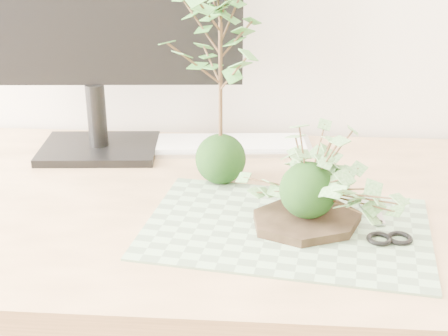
{
  "coord_description": "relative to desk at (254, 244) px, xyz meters",
  "views": [
    {
      "loc": [
        0.07,
        0.23,
        1.22
      ],
      "look_at": [
        0.0,
        1.14,
        0.84
      ],
      "focal_mm": 50.0,
      "sensor_mm": 36.0,
      "label": 1
    }
  ],
  "objects": [
    {
      "name": "desk",
      "position": [
        0.0,
        0.0,
        0.0
      ],
      "size": [
        1.6,
        0.7,
        0.74
      ],
      "color": "tan",
      "rests_on": "ground_plane"
    },
    {
      "name": "cutting_mat",
      "position": [
        0.05,
        -0.1,
        0.09
      ],
      "size": [
        0.49,
        0.36,
        0.0
      ],
      "primitive_type": "cube",
      "rotation": [
        0.0,
        0.0,
        -0.14
      ],
      "color": "#576F55",
      "rests_on": "desk"
    },
    {
      "name": "stone_dish",
      "position": [
        0.09,
        -0.09,
        0.1
      ],
      "size": [
        0.25,
        0.25,
        0.01
      ],
      "primitive_type": "cylinder",
      "rotation": [
        0.0,
        0.0,
        0.39
      ],
      "color": "black",
      "rests_on": "cutting_mat"
    },
    {
      "name": "ivy_kokedama",
      "position": [
        0.09,
        -0.09,
        0.2
      ],
      "size": [
        0.28,
        0.28,
        0.18
      ],
      "rotation": [
        0.0,
        0.0,
        0.11
      ],
      "color": "black",
      "rests_on": "stone_dish"
    },
    {
      "name": "maple_kokedama",
      "position": [
        -0.07,
        0.08,
        0.37
      ],
      "size": [
        0.23,
        0.23,
        0.4
      ],
      "rotation": [
        0.0,
        0.0,
        -0.12
      ],
      "color": "black",
      "rests_on": "desk"
    },
    {
      "name": "keyboard",
      "position": [
        -0.09,
        0.26,
        0.1
      ],
      "size": [
        0.42,
        0.16,
        0.02
      ],
      "rotation": [
        0.0,
        0.0,
        0.09
      ],
      "color": "#B7B7B8",
      "rests_on": "desk"
    },
    {
      "name": "monitor",
      "position": [
        -0.34,
        0.22,
        0.4
      ],
      "size": [
        0.6,
        0.2,
        0.53
      ],
      "rotation": [
        0.0,
        0.0,
        0.08
      ],
      "color": "black",
      "rests_on": "desk"
    },
    {
      "name": "scissors",
      "position": [
        0.21,
        -0.11,
        0.1
      ],
      "size": [
        0.08,
        0.16,
        0.01
      ],
      "rotation": [
        0.0,
        0.0,
        0.12
      ],
      "color": "gray",
      "rests_on": "cutting_mat"
    }
  ]
}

